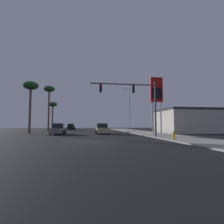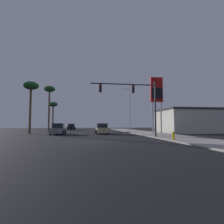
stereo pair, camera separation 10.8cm
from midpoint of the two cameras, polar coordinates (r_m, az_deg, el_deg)
name	(u,v)px [view 2 (the right image)]	position (r m, az deg, el deg)	size (l,w,h in m)	color
ground_plane	(92,142)	(15.87, -6.21, -9.59)	(120.00, 120.00, 0.00)	black
sidewalk_right	(152,134)	(27.72, 13.17, -6.98)	(5.00, 60.00, 0.12)	#9E998E
building_gas_station	(189,121)	(34.96, 23.87, -2.66)	(10.30, 8.30, 4.30)	beige
car_grey	(58,129)	(28.12, -17.08, -5.43)	(2.04, 4.32, 1.68)	slate
car_black	(71,127)	(48.74, -13.06, -4.82)	(2.04, 4.34, 1.68)	black
car_tan	(102,129)	(28.36, -3.18, -5.59)	(2.04, 4.33, 1.68)	tan
traffic_light_mast	(137,97)	(20.81, 8.25, 4.89)	(7.81, 0.36, 6.50)	#38383D
street_lamp	(129,107)	(36.84, 5.69, 1.58)	(1.74, 0.24, 9.00)	#99999E
gas_station_sign	(157,93)	(29.21, 14.43, 6.12)	(2.00, 0.42, 9.00)	#99999E
fire_hydrant	(173,136)	(17.49, 19.59, -7.26)	(0.24, 0.34, 0.76)	gold
palm_tree_mid	(50,92)	(41.23, -19.66, 6.23)	(2.40, 2.40, 10.01)	brown
palm_tree_near	(31,88)	(31.66, -24.86, 7.01)	(2.40, 2.40, 8.52)	brown
palm_tree_far	(53,106)	(50.87, -18.60, 1.99)	(2.40, 2.40, 7.71)	brown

